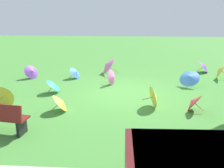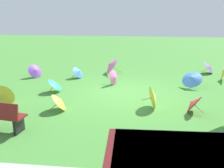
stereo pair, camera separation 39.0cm
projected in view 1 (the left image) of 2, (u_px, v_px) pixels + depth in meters
name	position (u px, v px, depth m)	size (l,w,h in m)	color
ground	(124.00, 93.00, 10.16)	(40.00, 40.00, 0.00)	#478C38
parasol_purple_0	(205.00, 66.00, 13.22)	(0.73, 0.85, 0.64)	tan
parasol_purple_1	(32.00, 72.00, 12.11)	(0.78, 0.85, 0.67)	tan
parasol_yellow_0	(155.00, 97.00, 8.59)	(0.65, 0.80, 0.77)	tan
parasol_yellow_1	(3.00, 96.00, 8.56)	(0.81, 0.77, 0.82)	tan
parasol_blue_0	(189.00, 77.00, 10.79)	(1.12, 1.10, 0.75)	tan
parasol_red_0	(193.00, 102.00, 8.29)	(0.78, 0.84, 0.66)	tan
parasol_yellow_2	(220.00, 70.00, 12.02)	(0.97, 0.99, 0.84)	tan
parasol_teal_1	(54.00, 84.00, 10.08)	(0.64, 0.71, 0.59)	tan
parasol_pink_0	(107.00, 65.00, 12.97)	(1.03, 1.05, 0.87)	tan
parasol_blue_2	(76.00, 72.00, 12.11)	(0.67, 0.74, 0.58)	tan
parasol_pink_1	(113.00, 77.00, 11.12)	(0.65, 0.69, 0.66)	tan
parasol_yellow_4	(61.00, 102.00, 8.31)	(0.72, 0.77, 0.62)	tan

